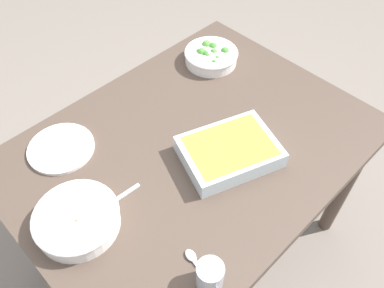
# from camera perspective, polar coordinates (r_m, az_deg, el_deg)

# --- Properties ---
(ground_plane) EXTENTS (6.00, 6.00, 0.00)m
(ground_plane) POSITION_cam_1_polar(r_m,az_deg,el_deg) (1.96, 0.00, -14.13)
(ground_plane) COLOR slate
(dining_table) EXTENTS (1.20, 0.90, 0.74)m
(dining_table) POSITION_cam_1_polar(r_m,az_deg,el_deg) (1.40, 0.00, -2.37)
(dining_table) COLOR #4C3D33
(dining_table) RESTS_ON ground_plane
(stew_bowl) EXTENTS (0.25, 0.25, 0.06)m
(stew_bowl) POSITION_cam_1_polar(r_m,az_deg,el_deg) (1.18, -16.28, -10.38)
(stew_bowl) COLOR white
(stew_bowl) RESTS_ON dining_table
(broccoli_bowl) EXTENTS (0.22, 0.22, 0.07)m
(broccoli_bowl) POSITION_cam_1_polar(r_m,az_deg,el_deg) (1.64, 2.76, 12.62)
(broccoli_bowl) COLOR white
(broccoli_bowl) RESTS_ON dining_table
(baking_dish) EXTENTS (0.36, 0.31, 0.06)m
(baking_dish) POSITION_cam_1_polar(r_m,az_deg,el_deg) (1.27, 5.42, -1.00)
(baking_dish) COLOR silver
(baking_dish) RESTS_ON dining_table
(drink_cup) EXTENTS (0.07, 0.07, 0.08)m
(drink_cup) POSITION_cam_1_polar(r_m,az_deg,el_deg) (1.05, 2.59, -18.49)
(drink_cup) COLOR #B2BCC6
(drink_cup) RESTS_ON dining_table
(side_plate) EXTENTS (0.22, 0.22, 0.01)m
(side_plate) POSITION_cam_1_polar(r_m,az_deg,el_deg) (1.38, -18.37, -0.58)
(side_plate) COLOR white
(side_plate) RESTS_ON dining_table
(spoon_by_stew) EXTENTS (0.18, 0.03, 0.01)m
(spoon_by_stew) POSITION_cam_1_polar(r_m,az_deg,el_deg) (1.21, -12.03, -8.58)
(spoon_by_stew) COLOR silver
(spoon_by_stew) RESTS_ON dining_table
(spoon_by_broccoli) EXTENTS (0.03, 0.18, 0.01)m
(spoon_by_broccoli) POSITION_cam_1_polar(r_m,az_deg,el_deg) (1.63, 3.89, 11.23)
(spoon_by_broccoli) COLOR silver
(spoon_by_broccoli) RESTS_ON dining_table
(spoon_spare) EXTENTS (0.05, 0.18, 0.01)m
(spoon_spare) POSITION_cam_1_polar(r_m,az_deg,el_deg) (1.10, 1.12, -17.44)
(spoon_spare) COLOR silver
(spoon_spare) RESTS_ON dining_table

